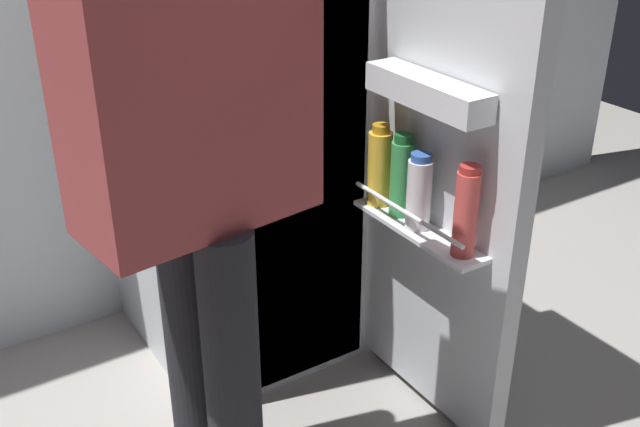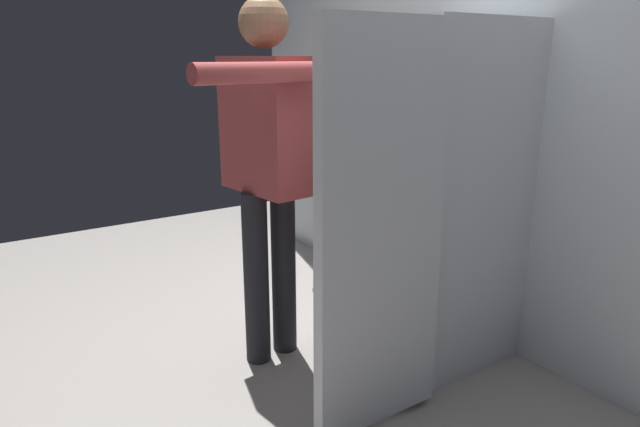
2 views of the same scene
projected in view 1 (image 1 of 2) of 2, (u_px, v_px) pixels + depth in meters
The scene contains 2 objects.
refrigerator at pixel (242, 111), 2.20m from camera, with size 0.65×1.22×1.60m.
person at pixel (198, 131), 1.41m from camera, with size 0.63×0.74×1.70m.
Camera 1 is at (-0.91, -1.37, 1.52)m, focal length 42.32 mm.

